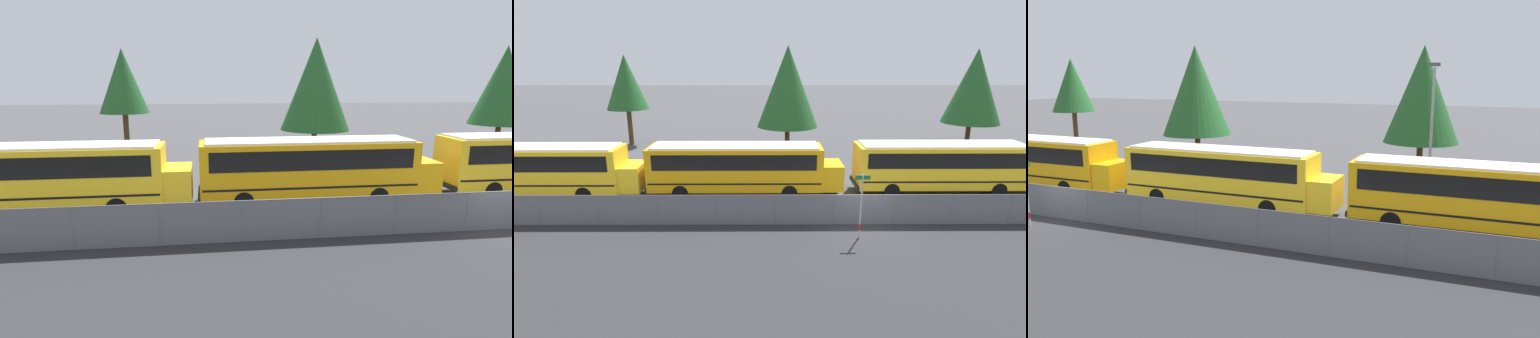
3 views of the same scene
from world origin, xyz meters
TOP-DOWN VIEW (x-y plane):
  - ground_plane at (0.00, 0.00)m, footprint 200.00×200.00m
  - fence at (0.00, -0.00)m, footprint 87.33×0.07m
  - school_bus_1 at (-18.77, 4.45)m, footprint 11.91×2.48m
  - school_bus_2 at (-6.60, 4.72)m, footprint 11.91×2.48m
  - tree_0 at (14.53, 19.03)m, footprint 5.31×5.31m
  - tree_1 at (-3.09, 17.26)m, footprint 5.50×5.50m
  - tree_2 at (-18.21, 19.35)m, footprint 3.89×3.89m

SIDE VIEW (x-z plane):
  - ground_plane at x=0.00m, z-range 0.00..0.00m
  - fence at x=0.00m, z-range 0.02..1.64m
  - school_bus_1 at x=-18.77m, z-range 0.29..3.46m
  - school_bus_2 at x=-6.60m, z-range 0.29..3.46m
  - tree_0 at x=14.53m, z-range 1.07..10.12m
  - tree_1 at x=-3.09m, z-range 1.06..10.35m
  - tree_2 at x=-18.21m, z-range 1.69..10.20m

